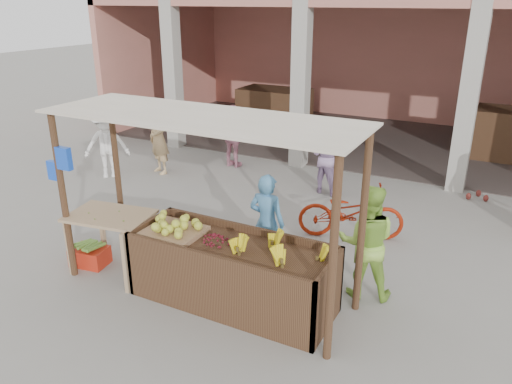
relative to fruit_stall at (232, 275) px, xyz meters
The scene contains 19 objects.
ground 0.64m from the fruit_stall, behind, with size 60.00×60.00×0.00m, color gray.
market_building 9.23m from the fruit_stall, 92.86° to the left, with size 14.40×6.40×4.20m.
fruit_stall is the anchor object (origin of this frame).
stall_awning 1.66m from the fruit_stall, behind, with size 4.09×1.35×2.39m.
banana_heap 0.77m from the fruit_stall, ahead, with size 1.00×0.55×0.18m, color yellow, non-canonical shape.
melon_tray 0.99m from the fruit_stall, behind, with size 0.73×0.64×0.20m.
berry_heap 0.53m from the fruit_stall, behind, with size 0.43×0.36×0.14m, color maroon.
side_table 1.91m from the fruit_stall, behind, with size 1.23×0.92×0.91m.
papaya_pile 1.97m from the fruit_stall, behind, with size 0.77×0.44×0.22m, color #4F8D2E, non-canonical shape.
red_crate 2.38m from the fruit_stall, behind, with size 0.51×0.37×0.26m, color red.
plantain_bundle 2.37m from the fruit_stall, behind, with size 0.41×0.28×0.08m, color olive, non-canonical shape.
produce_sacks 5.84m from the fruit_stall, 65.01° to the left, with size 0.70×0.65×0.53m.
vendor_blue 1.03m from the fruit_stall, 89.71° to the left, with size 0.58×0.43×1.55m, color #4D8EC3.
vendor_green 1.77m from the fruit_stall, 33.95° to the left, with size 0.78×0.45×1.62m, color #92C243.
motorcycle 2.63m from the fruit_stall, 73.33° to the left, with size 1.77×0.61×0.92m, color maroon.
shopper_a 5.70m from the fruit_stall, 148.68° to the left, with size 1.02×0.51×1.59m, color white.
shopper_b 5.61m from the fruit_stall, 119.91° to the left, with size 0.91×0.48×1.54m, color #CD8398.
shopper_e 5.48m from the fruit_stall, 137.35° to the left, with size 0.62×0.47×1.67m, color tan.
shopper_f 4.32m from the fruit_stall, 94.08° to the left, with size 0.80×0.46×1.65m, color #9E7FA9.
Camera 1 is at (3.32, -4.74, 3.68)m, focal length 35.00 mm.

